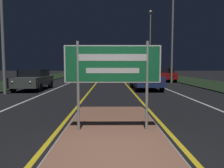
% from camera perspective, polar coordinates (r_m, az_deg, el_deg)
% --- Properties ---
extents(ground_plane, '(160.00, 160.00, 0.00)m').
position_cam_1_polar(ground_plane, '(4.16, 0.44, -19.59)').
color(ground_plane, black).
extents(median_island, '(2.54, 6.51, 0.10)m').
position_cam_1_polar(median_island, '(5.65, 0.15, -12.51)').
color(median_island, '#999993').
rests_on(median_island, ground_plane).
extents(verge_left, '(5.00, 100.00, 0.08)m').
position_cam_1_polar(verge_left, '(25.65, -22.13, 0.59)').
color(verge_left, black).
rests_on(verge_left, ground_plane).
extents(verge_right, '(5.00, 100.00, 0.08)m').
position_cam_1_polar(verge_right, '(25.70, 21.30, 0.63)').
color(verge_right, black).
rests_on(verge_right, ground_plane).
extents(centre_line_yellow_left, '(0.12, 70.00, 0.01)m').
position_cam_1_polar(centre_line_yellow_left, '(28.88, -3.32, 1.28)').
color(centre_line_yellow_left, gold).
rests_on(centre_line_yellow_left, ground_plane).
extents(centre_line_yellow_right, '(0.12, 70.00, 0.01)m').
position_cam_1_polar(centre_line_yellow_right, '(28.89, 2.48, 1.28)').
color(centre_line_yellow_right, gold).
rests_on(centre_line_yellow_right, ground_plane).
extents(lane_line_white_left, '(0.12, 70.00, 0.01)m').
position_cam_1_polar(lane_line_white_left, '(29.14, -8.71, 1.26)').
color(lane_line_white_left, silver).
rests_on(lane_line_white_left, ground_plane).
extents(lane_line_white_right, '(0.12, 70.00, 0.01)m').
position_cam_1_polar(lane_line_white_right, '(29.16, 7.86, 1.27)').
color(lane_line_white_right, silver).
rests_on(lane_line_white_right, ground_plane).
extents(edge_line_white_left, '(0.10, 70.00, 0.01)m').
position_cam_1_polar(edge_line_white_left, '(29.72, -14.45, 1.23)').
color(edge_line_white_left, silver).
rests_on(edge_line_white_left, ground_plane).
extents(edge_line_white_right, '(0.10, 70.00, 0.01)m').
position_cam_1_polar(edge_line_white_right, '(29.75, 13.59, 1.25)').
color(edge_line_white_right, silver).
rests_on(edge_line_white_right, ground_plane).
extents(highway_sign, '(2.38, 0.07, 2.22)m').
position_cam_1_polar(highway_sign, '(5.39, 0.15, 4.32)').
color(highway_sign, '#9E9E99').
rests_on(highway_sign, median_island).
extents(streetlight_right_near, '(0.45, 0.45, 9.43)m').
position_cam_1_polar(streetlight_right_near, '(23.15, 15.54, 14.23)').
color(streetlight_right_near, '#9E9E99').
rests_on(streetlight_right_near, ground_plane).
extents(streetlight_right_far, '(0.46, 0.46, 10.64)m').
position_cam_1_polar(streetlight_right_far, '(36.54, 9.95, 11.89)').
color(streetlight_right_far, '#9E9E99').
rests_on(streetlight_right_far, ground_plane).
extents(car_receding_0, '(2.00, 4.66, 1.46)m').
position_cam_1_polar(car_receding_0, '(16.29, 8.77, 1.34)').
color(car_receding_0, navy).
rests_on(car_receding_0, ground_plane).
extents(car_receding_1, '(2.03, 4.21, 1.50)m').
position_cam_1_polar(car_receding_1, '(24.97, 13.41, 2.45)').
color(car_receding_1, maroon).
rests_on(car_receding_1, ground_plane).
extents(car_receding_2, '(1.94, 4.82, 1.52)m').
position_cam_1_polar(car_receding_2, '(38.23, 8.06, 3.26)').
color(car_receding_2, '#B7B7BC').
rests_on(car_receding_2, ground_plane).
extents(car_receding_3, '(1.95, 4.13, 1.43)m').
position_cam_1_polar(car_receding_3, '(50.80, 2.42, 3.60)').
color(car_receding_3, silver).
rests_on(car_receding_3, ground_plane).
extents(car_approaching_0, '(1.96, 4.34, 1.47)m').
position_cam_1_polar(car_approaching_0, '(16.81, -19.83, 1.17)').
color(car_approaching_0, '#4C514C').
rests_on(car_approaching_0, ground_plane).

